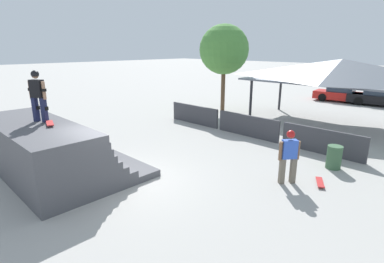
% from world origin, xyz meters
% --- Properties ---
extents(ground_plane, '(160.00, 160.00, 0.00)m').
position_xyz_m(ground_plane, '(0.00, 0.00, 0.00)').
color(ground_plane, '#A3A09B').
extents(quarter_pipe_ramp, '(5.96, 3.91, 1.85)m').
position_xyz_m(quarter_pipe_ramp, '(-2.47, -1.20, 0.82)').
color(quarter_pipe_ramp, '#4C4C51').
rests_on(quarter_pipe_ramp, ground).
extents(skater_on_deck, '(0.72, 0.46, 1.70)m').
position_xyz_m(skater_on_deck, '(-2.56, -1.23, 2.82)').
color(skater_on_deck, '#1E2347').
rests_on(skater_on_deck, quarter_pipe_ramp).
extents(skateboard_on_deck, '(0.84, 0.44, 0.09)m').
position_xyz_m(skateboard_on_deck, '(-1.87, -1.22, 1.91)').
color(skateboard_on_deck, silver).
rests_on(skateboard_on_deck, quarter_pipe_ramp).
extents(bystander_walking, '(0.52, 0.61, 1.77)m').
position_xyz_m(bystander_walking, '(3.85, 3.87, 1.04)').
color(bystander_walking, '#6B6051').
rests_on(bystander_walking, ground).
extents(skateboard_on_ground, '(0.57, 0.85, 0.09)m').
position_xyz_m(skateboard_on_ground, '(4.68, 4.53, 0.06)').
color(skateboard_on_ground, silver).
rests_on(skateboard_on_ground, ground).
extents(barrier_fence, '(10.74, 0.12, 1.05)m').
position_xyz_m(barrier_fence, '(-0.14, 7.46, 0.53)').
color(barrier_fence, '#3D3D42').
rests_on(barrier_fence, ground).
extents(pavilion_shelter, '(10.47, 4.26, 3.66)m').
position_xyz_m(pavilion_shelter, '(2.15, 12.72, 2.99)').
color(pavilion_shelter, '#2D2D33').
rests_on(pavilion_shelter, ground).
extents(tree_beside_pavilion, '(3.26, 3.26, 5.75)m').
position_xyz_m(tree_beside_pavilion, '(-4.94, 11.45, 4.10)').
color(tree_beside_pavilion, brown).
rests_on(tree_beside_pavilion, ground).
extents(trash_bin, '(0.52, 0.52, 0.85)m').
position_xyz_m(trash_bin, '(4.46, 6.20, 0.42)').
color(trash_bin, '#385B3D').
rests_on(trash_bin, ground).
extents(parked_car_red, '(4.28, 2.13, 1.27)m').
position_xyz_m(parked_car_red, '(-0.33, 21.02, 0.60)').
color(parked_car_red, red).
rests_on(parked_car_red, ground).
extents(parked_car_black, '(4.65, 2.03, 1.27)m').
position_xyz_m(parked_car_black, '(2.47, 21.13, 0.60)').
color(parked_car_black, black).
rests_on(parked_car_black, ground).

